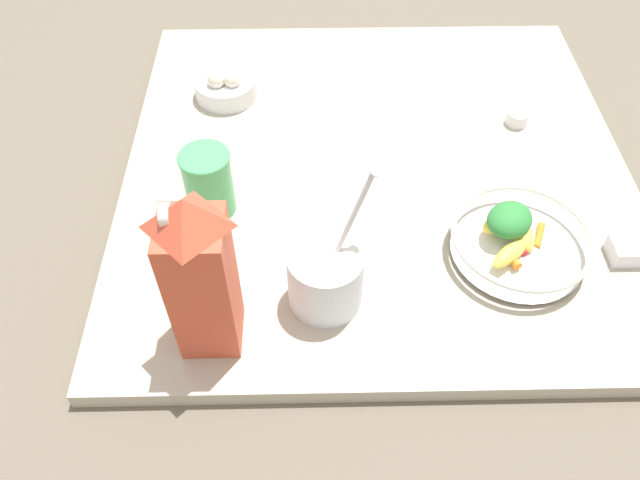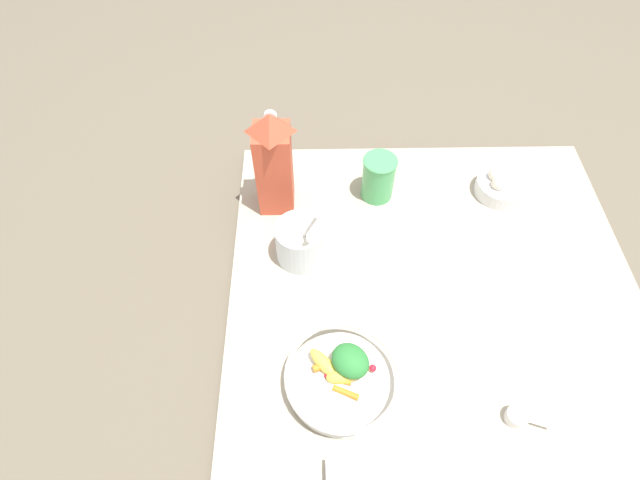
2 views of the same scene
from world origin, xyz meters
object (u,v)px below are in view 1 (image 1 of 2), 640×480
milk_carton (200,275)px  spice_jar (625,252)px  yogurt_tub (326,275)px  drinking_cup (208,182)px  garlic_bowl (226,86)px  fruit_bowl (518,239)px

milk_carton → spice_jar: size_ratio=5.84×
yogurt_tub → spice_jar: 0.50m
yogurt_tub → drinking_cup: bearing=-135.6°
drinking_cup → garlic_bowl: bearing=179.9°
garlic_bowl → spice_jar: bearing=57.0°
drinking_cup → garlic_bowl: 0.32m
milk_carton → drinking_cup: 0.27m
spice_jar → garlic_bowl: 0.82m
milk_carton → garlic_bowl: (-0.58, -0.02, -0.12)m
yogurt_tub → drinking_cup: size_ratio=1.90×
spice_jar → drinking_cup: bearing=-100.3°
drinking_cup → spice_jar: bearing=79.7°
milk_carton → spice_jar: (-0.13, 0.66, -0.13)m
fruit_bowl → garlic_bowl: fruit_bowl is taller
milk_carton → garlic_bowl: size_ratio=2.23×
milk_carton → garlic_bowl: milk_carton is taller
yogurt_tub → garlic_bowl: yogurt_tub is taller
yogurt_tub → garlic_bowl: (-0.52, -0.19, -0.03)m
yogurt_tub → spice_jar: yogurt_tub is taller
fruit_bowl → milk_carton: size_ratio=0.79×
yogurt_tub → fruit_bowl: bearing=105.1°
spice_jar → garlic_bowl: size_ratio=0.38×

